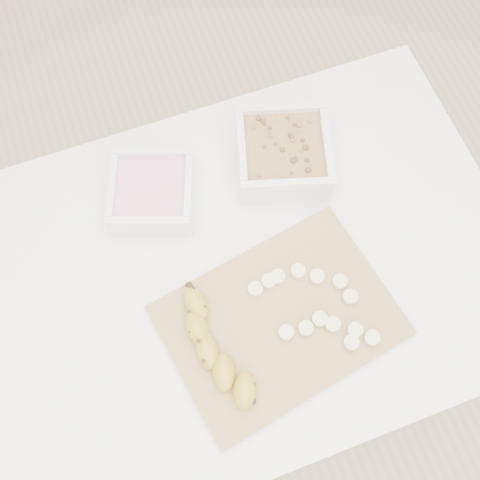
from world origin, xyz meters
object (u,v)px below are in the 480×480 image
object	(u,v)px
cutting_board	(279,320)
table	(245,280)
bowl_yogurt	(153,193)
bowl_granola	(283,154)
banana	(217,351)

from	to	relation	value
cutting_board	table	bearing A→B (deg)	99.80
table	cutting_board	xyz separation A→B (m)	(0.02, -0.12, 0.10)
bowl_yogurt	bowl_granola	bearing A→B (deg)	-2.18
bowl_yogurt	banana	bearing A→B (deg)	-86.88
table	bowl_granola	bearing A→B (deg)	51.14
table	cutting_board	size ratio (longest dim) A/B	2.58
bowl_yogurt	bowl_granola	distance (m)	0.26
table	cutting_board	world-z (taller)	cutting_board
bowl_granola	banana	distance (m)	0.39
cutting_board	banana	world-z (taller)	banana
table	bowl_yogurt	distance (m)	0.25
bowl_yogurt	cutting_board	world-z (taller)	bowl_yogurt
table	banana	xyz separation A→B (m)	(-0.10, -0.13, 0.13)
bowl_yogurt	cutting_board	bearing A→B (deg)	-65.29
banana	table	bearing A→B (deg)	54.63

